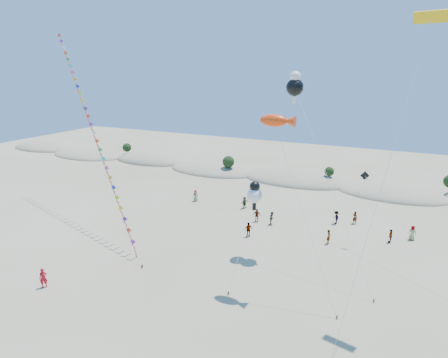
% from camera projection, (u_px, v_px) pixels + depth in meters
% --- Properties ---
extents(ground, '(160.00, 160.00, 0.00)m').
position_uv_depth(ground, '(127.00, 338.00, 27.32)').
color(ground, gray).
rests_on(ground, ground).
extents(dune_ridge, '(145.30, 11.49, 5.57)m').
position_uv_depth(dune_ridge, '(300.00, 180.00, 65.91)').
color(dune_ridge, gray).
rests_on(dune_ridge, ground).
extents(kite_train, '(26.26, 16.49, 24.34)m').
position_uv_depth(kite_train, '(90.00, 122.00, 46.66)').
color(kite_train, '#3F2D1E').
rests_on(kite_train, ground).
extents(fish_kite, '(8.03, 3.62, 15.37)m').
position_uv_depth(fish_kite, '(278.00, 121.00, 30.61)').
color(fish_kite, '#3F2D1E').
rests_on(fish_kite, ground).
extents(cartoon_kite_low, '(1.65, 8.85, 8.08)m').
position_uv_depth(cartoon_kite_low, '(255.00, 194.00, 37.95)').
color(cartoon_kite_low, '#3F2D1E').
rests_on(cartoon_kite_low, ground).
extents(cartoon_kite_high, '(10.68, 7.84, 18.77)m').
position_uv_depth(cartoon_kite_high, '(295.00, 85.00, 36.68)').
color(cartoon_kite_high, '#3F2D1E').
rests_on(cartoon_kite_high, ground).
extents(parafoil_kite, '(4.61, 9.89, 22.72)m').
position_uv_depth(parafoil_kite, '(430.00, 23.00, 25.19)').
color(parafoil_kite, '#3F2D1E').
rests_on(parafoil_kite, ground).
extents(dark_kite, '(10.66, 9.64, 8.39)m').
position_uv_depth(dark_kite, '(390.00, 207.00, 37.44)').
color(dark_kite, '#3F2D1E').
rests_on(dark_kite, ground).
extents(flyer_foreground, '(0.79, 0.79, 1.85)m').
position_uv_depth(flyer_foreground, '(43.00, 278.00, 33.49)').
color(flyer_foreground, '#B30E1C').
rests_on(flyer_foreground, ground).
extents(beachgoers, '(38.85, 10.24, 1.79)m').
position_uv_depth(beachgoers, '(313.00, 221.00, 46.39)').
color(beachgoers, slate).
rests_on(beachgoers, ground).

